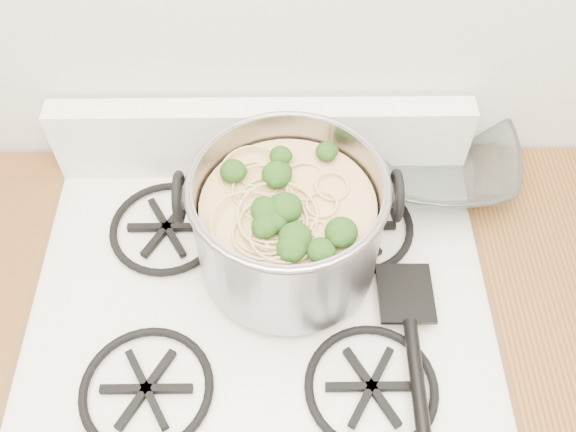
% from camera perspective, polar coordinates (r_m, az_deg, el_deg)
% --- Properties ---
extents(gas_range, '(0.76, 0.66, 0.92)m').
position_cam_1_polar(gas_range, '(1.50, -1.81, -16.52)').
color(gas_range, white).
rests_on(gas_range, ground).
extents(counter_left, '(0.25, 0.65, 0.92)m').
position_cam_1_polar(counter_left, '(1.57, -21.23, -15.20)').
color(counter_left, silver).
rests_on(counter_left, ground).
extents(stock_pot, '(0.34, 0.31, 0.21)m').
position_cam_1_polar(stock_pot, '(1.02, 0.00, -0.77)').
color(stock_pot, gray).
rests_on(stock_pot, gas_range).
extents(spatula, '(0.29, 0.31, 0.02)m').
position_cam_1_polar(spatula, '(1.07, 10.46, -6.57)').
color(spatula, black).
rests_on(spatula, gas_range).
extents(glass_bowl, '(0.12, 0.12, 0.03)m').
position_cam_1_polar(glass_bowl, '(1.24, 12.87, 4.63)').
color(glass_bowl, white).
rests_on(glass_bowl, gas_range).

